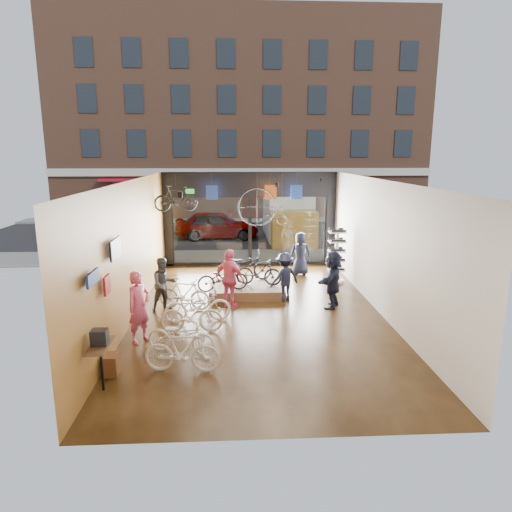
{
  "coord_description": "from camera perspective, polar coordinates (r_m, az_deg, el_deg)",
  "views": [
    {
      "loc": [
        -0.74,
        -12.5,
        4.5
      ],
      "look_at": [
        0.0,
        1.4,
        1.38
      ],
      "focal_mm": 32.0,
      "sensor_mm": 36.0,
      "label": 1
    }
  ],
  "objects": [
    {
      "name": "display_platform",
      "position": [
        15.04,
        -1.17,
        -4.17
      ],
      "size": [
        2.4,
        1.8,
        0.3
      ],
      "primitive_type": "cube",
      "color": "#503522",
      "rests_on": "ground_plane"
    },
    {
      "name": "opposite_building",
      "position": [
        34.1,
        -1.88,
        16.83
      ],
      "size": [
        26.0,
        5.0,
        14.0
      ],
      "primitive_type": "cube",
      "color": "brown",
      "rests_on": "ground"
    },
    {
      "name": "customer_2",
      "position": [
        13.51,
        -3.27,
        -2.86
      ],
      "size": [
        1.09,
        0.99,
        1.78
      ],
      "primitive_type": "imported",
      "rotation": [
        0.0,
        0.0,
        2.47
      ],
      "color": "#CC4C72",
      "rests_on": "ground_plane"
    },
    {
      "name": "wall_back",
      "position": [
        7.02,
        3.23,
        -9.1
      ],
      "size": [
        7.0,
        0.04,
        3.8
      ],
      "primitive_type": "cube",
      "color": "beige",
      "rests_on": "ground"
    },
    {
      "name": "floor_bike_1",
      "position": [
        9.86,
        -9.23,
        -11.56
      ],
      "size": [
        1.65,
        0.63,
        0.97
      ],
      "primitive_type": "imported",
      "rotation": [
        0.0,
        0.0,
        1.46
      ],
      "color": "silver",
      "rests_on": "ground_plane"
    },
    {
      "name": "penny_farthing",
      "position": [
        17.23,
        1.13,
        5.97
      ],
      "size": [
        1.8,
        0.06,
        1.44
      ],
      "primitive_type": null,
      "color": "black",
      "rests_on": "ceiling"
    },
    {
      "name": "display_bike_right",
      "position": [
        15.48,
        -1.45,
        -1.23
      ],
      "size": [
        1.87,
        0.69,
        0.98
      ],
      "primitive_type": "imported",
      "rotation": [
        0.0,
        0.0,
        1.6
      ],
      "color": "black",
      "rests_on": "display_platform"
    },
    {
      "name": "exit_sign",
      "position": [
        18.51,
        -8.27,
        8.02
      ],
      "size": [
        0.35,
        0.06,
        0.18
      ],
      "primitive_type": "cube",
      "color": "#198C26",
      "rests_on": "storefront"
    },
    {
      "name": "customer_1",
      "position": [
        13.57,
        -11.43,
        -3.49
      ],
      "size": [
        0.96,
        0.9,
        1.58
      ],
      "primitive_type": "imported",
      "rotation": [
        0.0,
        0.0,
        0.52
      ],
      "color": "#3F3F44",
      "rests_on": "ground_plane"
    },
    {
      "name": "floor_bike_3",
      "position": [
        11.89,
        -8.06,
        -7.24
      ],
      "size": [
        1.62,
        0.51,
        0.96
      ],
      "primitive_type": "imported",
      "rotation": [
        0.0,
        0.0,
        1.53
      ],
      "color": "silver",
      "rests_on": "ground_plane"
    },
    {
      "name": "sunglasses_rack",
      "position": [
        16.38,
        10.04,
        0.04
      ],
      "size": [
        0.68,
        0.61,
        1.96
      ],
      "primitive_type": null,
      "rotation": [
        0.0,
        0.0,
        0.26
      ],
      "color": "white",
      "rests_on": "ground_plane"
    },
    {
      "name": "customer_5",
      "position": [
        13.73,
        9.55,
        -2.91
      ],
      "size": [
        1.17,
        1.65,
        1.72
      ],
      "primitive_type": "imported",
      "rotation": [
        0.0,
        0.0,
        4.25
      ],
      "color": "#161C33",
      "rests_on": "ground_plane"
    },
    {
      "name": "wall_left",
      "position": [
        13.07,
        -15.28,
        0.72
      ],
      "size": [
        0.04,
        12.0,
        3.8
      ],
      "primitive_type": "cube",
      "color": "#A16B34",
      "rests_on": "ground"
    },
    {
      "name": "display_bike_left",
      "position": [
        14.28,
        -4.18,
        -2.74
      ],
      "size": [
        1.69,
        0.91,
        0.84
      ],
      "primitive_type": "imported",
      "rotation": [
        0.0,
        0.0,
        1.8
      ],
      "color": "black",
      "rests_on": "display_platform"
    },
    {
      "name": "customer_4",
      "position": [
        17.29,
        5.57,
        0.28
      ],
      "size": [
        0.82,
        0.56,
        1.63
      ],
      "primitive_type": "imported",
      "rotation": [
        0.0,
        0.0,
        3.1
      ],
      "color": "#161C33",
      "rests_on": "ground_plane"
    },
    {
      "name": "storefront",
      "position": [
        18.69,
        -0.76,
        4.64
      ],
      "size": [
        7.0,
        0.26,
        3.8
      ],
      "primitive_type": null,
      "color": "black",
      "rests_on": "ground"
    },
    {
      "name": "wall_merch",
      "position": [
        9.91,
        -18.48,
        -6.87
      ],
      "size": [
        0.4,
        2.4,
        2.6
      ],
      "primitive_type": null,
      "color": "navy",
      "rests_on": "wall_left"
    },
    {
      "name": "street_car",
      "position": [
        24.8,
        -4.92,
        3.91
      ],
      "size": [
        4.45,
        1.79,
        1.52
      ],
      "primitive_type": "imported",
      "rotation": [
        0.0,
        0.0,
        1.57
      ],
      "color": "gray",
      "rests_on": "street_road"
    },
    {
      "name": "jersey_right",
      "position": [
        17.94,
        5.09,
        7.95
      ],
      "size": [
        0.45,
        0.03,
        0.55
      ],
      "primitive_type": "cube",
      "color": "#1E3F99",
      "rests_on": "ceiling"
    },
    {
      "name": "customer_0",
      "position": [
        11.42,
        -14.4,
        -6.22
      ],
      "size": [
        0.74,
        0.77,
        1.77
      ],
      "primitive_type": "imported",
      "rotation": [
        0.0,
        0.0,
        0.87
      ],
      "color": "#CC4C72",
      "rests_on": "ground_plane"
    },
    {
      "name": "floor_bike_5",
      "position": [
        13.62,
        -8.96,
        -4.67
      ],
      "size": [
        1.66,
        0.89,
        0.96
      ],
      "primitive_type": "imported",
      "rotation": [
        0.0,
        0.0,
        1.28
      ],
      "color": "silver",
      "rests_on": "ground_plane"
    },
    {
      "name": "jersey_left",
      "position": [
        17.77,
        -5.55,
        7.9
      ],
      "size": [
        0.45,
        0.03,
        0.55
      ],
      "primitive_type": "cube",
      "color": "#1E3F99",
      "rests_on": "ceiling"
    },
    {
      "name": "jersey_mid",
      "position": [
        17.82,
        1.84,
        7.97
      ],
      "size": [
        0.45,
        0.03,
        0.55
      ],
      "primitive_type": "cube",
      "color": "#CC5919",
      "rests_on": "ceiling"
    },
    {
      "name": "ground_plane",
      "position": [
        13.31,
        0.31,
        -7.21
      ],
      "size": [
        7.0,
        12.0,
        0.04
      ],
      "primitive_type": "cube",
      "color": "black",
      "rests_on": "ground"
    },
    {
      "name": "sidewalk_near",
      "position": [
        20.21,
        -0.88,
        -0.06
      ],
      "size": [
        30.0,
        2.4,
        0.12
      ],
      "primitive_type": "cube",
      "color": "slate",
      "rests_on": "ground"
    },
    {
      "name": "customer_3",
      "position": [
        14.18,
        3.61,
        -2.64
      ],
      "size": [
        1.14,
        0.96,
        1.54
      ],
      "primitive_type": "imported",
      "rotation": [
        0.0,
        0.0,
        3.61
      ],
      "color": "#161C33",
      "rests_on": "ground_plane"
    },
    {
      "name": "box_truck",
      "position": [
        23.9,
        4.14,
        4.99
      ],
      "size": [
        2.26,
        6.77,
        2.67
      ],
      "primitive_type": null,
      "color": "silver",
      "rests_on": "street_road"
    },
    {
      "name": "sidewalk_far",
      "position": [
        31.82,
        -1.69,
        4.61
      ],
      "size": [
        30.0,
        2.0,
        0.12
      ],
      "primitive_type": "cube",
      "color": "slate",
      "rests_on": "ground"
    },
    {
      "name": "floor_bike_4",
      "position": [
        12.57,
        -7.3,
        -6.14
      ],
      "size": [
        1.88,
        0.92,
        0.95
      ],
      "primitive_type": "imported",
      "rotation": [
        0.0,
        0.0,
        1.74
      ],
      "color": "silver",
      "rests_on": "ground_plane"
    },
    {
      "name": "street_road",
      "position": [
        27.87,
        -1.49,
        3.32
      ],
      "size": [
        30.0,
        18.0,
        0.02
      ],
      "primitive_type": "cube",
      "color": "black",
      "rests_on": "ground"
    },
    {
      "name": "wall_right",
      "position": [
        13.46,
        15.46,
        1.04
      ],
      "size": [
        0.04,
        12.0,
        3.8
      ],
      "primitive_type": "cube",
      "color": "beige",
      "rests_on": "ground"
    },
    {
      "name": "hung_bike",
      "position": [
        16.89,
        -9.99,
        7.1
      ],
      "size": [
        1.64,
        0.79,
        0.95
      ],
      "primitive_type": "imported",
      "rotation": [
        0.0,
        0.0,
        1.8
      ],
      "color": "black",
      "rests_on": "ceiling"
    },
    {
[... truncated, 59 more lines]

